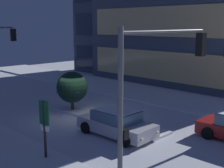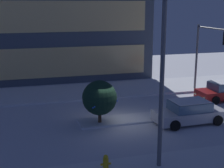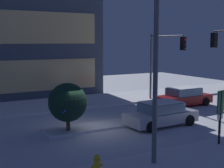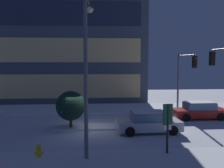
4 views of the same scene
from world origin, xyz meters
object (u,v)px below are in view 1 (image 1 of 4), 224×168
Objects in this scene: traffic_light_corner_near_right at (159,76)px; decorated_tree_median at (72,87)px; car_near at (116,123)px; parking_info_sign at (44,123)px; street_lamp_arched at (3,37)px.

traffic_light_corner_near_right is 2.12× the size of decorated_tree_median.
car_near is 6.38m from traffic_light_corner_near_right.
decorated_tree_median is (-5.58, 1.28, 1.04)m from car_near.
parking_info_sign reaches higher than car_near.
car_near is 1.67× the size of parking_info_sign.
parking_info_sign is at bearing -91.76° from car_near.
traffic_light_corner_near_right is 2.16× the size of parking_info_sign.
street_lamp_arched is 6.78m from decorated_tree_median.
parking_info_sign is 0.98× the size of decorated_tree_median.
car_near is 1.64× the size of decorated_tree_median.
street_lamp_arched is at bearing -136.68° from car_near.
traffic_light_corner_near_right is 0.71× the size of street_lamp_arched.
parking_info_sign is (-4.69, -2.07, -2.42)m from traffic_light_corner_near_right.
decorated_tree_median reaches higher than parking_info_sign.
street_lamp_arched is at bearing -76.11° from decorated_tree_median.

